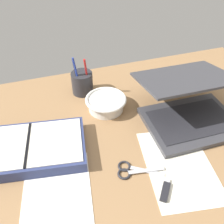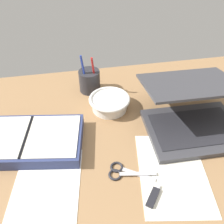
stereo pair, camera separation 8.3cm
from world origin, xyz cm
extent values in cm
cube|color=#936D47|center=(0.00, 0.00, 1.00)|extent=(140.00, 100.00, 2.00)
cube|color=#38383D|center=(21.39, 2.80, 2.90)|extent=(32.25, 24.62, 1.80)
cube|color=#232328|center=(21.39, 2.80, 3.92)|extent=(28.29, 17.85, 0.24)
cube|color=#38383D|center=(21.62, 12.28, 15.48)|extent=(32.25, 24.28, 5.67)
cube|color=silver|center=(21.61, 11.81, 15.38)|extent=(29.65, 21.78, 4.71)
cylinder|color=silver|center=(-4.75, 20.21, 4.24)|extent=(13.08, 13.08, 4.47)
torus|color=silver|center=(-4.75, 20.21, 6.47)|extent=(15.38, 15.38, 1.23)
cylinder|color=#28282D|center=(-10.58, 33.61, 6.47)|extent=(8.51, 8.51, 8.93)
cylinder|color=black|center=(-12.71, 32.63, 10.24)|extent=(1.93, 3.24, 14.43)
cylinder|color=#233899|center=(-12.54, 32.33, 10.65)|extent=(2.32, 3.14, 15.25)
cylinder|color=#B21E1E|center=(-8.76, 32.14, 10.55)|extent=(2.18, 2.51, 15.10)
cube|color=navy|center=(-33.76, 6.86, 3.96)|extent=(37.22, 25.44, 3.93)
cube|color=silver|center=(-25.55, 5.55, 6.08)|extent=(18.65, 20.58, 0.30)
cube|color=black|center=(-33.76, 6.86, 6.23)|extent=(3.68, 18.19, 0.30)
cube|color=#B7B7BC|center=(-1.98, -10.99, 2.60)|extent=(10.77, 2.93, 0.30)
cube|color=#B7B7BC|center=(-1.98, -10.99, 2.30)|extent=(9.61, 6.90, 0.30)
torus|color=#232328|center=(-8.53, -9.91, 2.30)|extent=(3.90, 3.90, 0.70)
torus|color=#232328|center=(-7.52, -7.33, 2.30)|extent=(3.90, 3.90, 0.70)
cube|color=silver|center=(8.21, -11.88, 2.08)|extent=(23.93, 32.01, 0.16)
cube|color=white|center=(-27.98, -9.95, 2.08)|extent=(22.14, 28.44, 0.16)
cube|color=black|center=(0.07, -18.94, 2.50)|extent=(5.26, 5.96, 1.00)
cube|color=silver|center=(2.28, -16.10, 2.50)|extent=(1.68, 1.68, 0.60)
camera|label=1|loc=(-25.23, -49.66, 63.07)|focal=40.00mm
camera|label=2|loc=(-17.21, -51.71, 63.07)|focal=40.00mm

